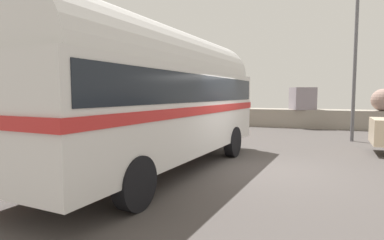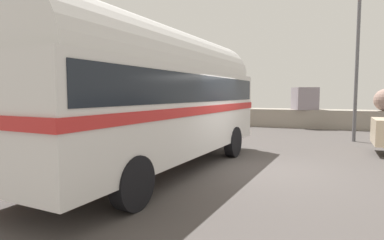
{
  "view_description": "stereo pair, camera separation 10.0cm",
  "coord_description": "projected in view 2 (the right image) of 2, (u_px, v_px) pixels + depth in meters",
  "views": [
    {
      "loc": [
        1.28,
        -8.33,
        2.02
      ],
      "look_at": [
        -2.09,
        0.21,
        1.26
      ],
      "focal_mm": 29.46,
      "sensor_mm": 36.0,
      "label": 1
    },
    {
      "loc": [
        1.38,
        -8.29,
        2.02
      ],
      "look_at": [
        -2.09,
        0.21,
        1.26
      ],
      "focal_mm": 29.46,
      "sensor_mm": 36.0,
      "label": 2
    }
  ],
  "objects": [
    {
      "name": "ground",
      "position": [
        262.0,
        170.0,
        8.33
      ],
      "size": [
        32.0,
        26.0,
        0.02
      ],
      "color": "#494442"
    },
    {
      "name": "breakwater",
      "position": [
        298.0,
        116.0,
        19.1
      ],
      "size": [
        31.36,
        2.12,
        2.4
      ],
      "color": "gray",
      "rests_on": "ground"
    },
    {
      "name": "vintage_coach",
      "position": [
        159.0,
        93.0,
        8.07
      ],
      "size": [
        3.07,
        8.74,
        3.7
      ],
      "rotation": [
        0.0,
        0.0,
        -0.07
      ],
      "color": "black",
      "rests_on": "ground"
    },
    {
      "name": "second_coach",
      "position": [
        43.0,
        93.0,
        9.96
      ],
      "size": [
        2.56,
        8.62,
        3.7
      ],
      "rotation": [
        0.0,
        0.0,
        0.01
      ],
      "color": "black",
      "rests_on": "ground"
    },
    {
      "name": "lamp_post",
      "position": [
        360.0,
        50.0,
        12.9
      ],
      "size": [
        1.02,
        0.57,
        6.81
      ],
      "color": "#5B5B60",
      "rests_on": "ground"
    }
  ]
}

